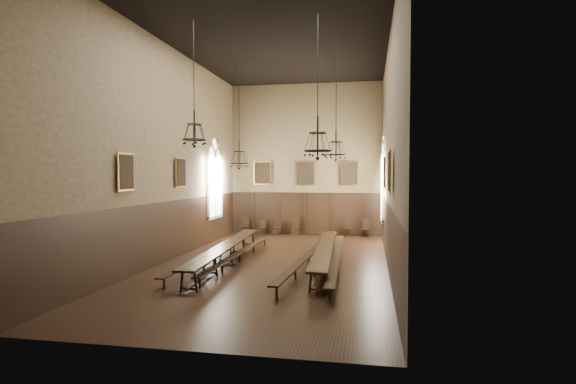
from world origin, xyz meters
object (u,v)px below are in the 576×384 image
(chandelier_back_left, at_px, (239,156))
(chandelier_back_right, at_px, (336,148))
(chair_2, at_px, (277,230))
(chair_7, at_px, (365,232))
(bench_left_outer, at_px, (214,256))
(bench_right_inner, at_px, (309,258))
(chandelier_front_right, at_px, (318,142))
(table_right, at_px, (325,256))
(bench_right_outer, at_px, (337,259))
(chair_1, at_px, (263,230))
(table_left, at_px, (226,254))
(chandelier_front_left, at_px, (194,132))
(bench_left_inner, at_px, (240,256))
(chair_0, at_px, (245,229))
(chair_3, at_px, (296,231))
(chair_6, at_px, (348,232))

(chandelier_back_left, relative_size, chandelier_back_right, 1.08)
(chair_2, distance_m, chair_7, 5.17)
(chandelier_back_left, bearing_deg, bench_left_outer, -94.69)
(bench_right_inner, bearing_deg, chandelier_front_right, -75.99)
(table_right, bearing_deg, bench_right_outer, -24.34)
(chair_1, bearing_deg, table_left, -99.79)
(bench_right_inner, xyz_separation_m, chandelier_front_left, (-3.74, -2.56, 4.82))
(bench_left_inner, relative_size, bench_right_outer, 0.88)
(chair_0, xyz_separation_m, chandelier_front_left, (1.28, -11.02, 4.82))
(table_right, relative_size, chandelier_back_right, 2.05)
(chair_1, relative_size, chandelier_front_right, 0.19)
(chair_2, relative_size, chair_3, 0.96)
(chandelier_back_left, bearing_deg, table_left, -83.46)
(table_right, distance_m, chandelier_back_left, 6.49)
(bench_right_outer, distance_m, chandelier_back_left, 6.95)
(table_right, height_order, bench_left_outer, table_right)
(bench_left_outer, bearing_deg, bench_right_inner, 1.34)
(table_right, relative_size, chair_6, 9.60)
(chair_0, distance_m, chandelier_front_left, 12.09)
(chandelier_back_right, xyz_separation_m, chandelier_front_right, (-0.28, -4.62, -0.08))
(chair_6, relative_size, chandelier_front_right, 0.21)
(table_left, relative_size, chair_0, 9.79)
(bench_left_inner, bearing_deg, bench_right_inner, -2.91)
(chair_2, xyz_separation_m, chandelier_front_left, (-0.69, -11.08, 4.84))
(table_left, distance_m, chair_0, 8.90)
(chandelier_back_right, bearing_deg, table_left, -149.67)
(chair_6, xyz_separation_m, chandelier_front_right, (-0.50, -10.86, 4.40))
(chandelier_front_right, bearing_deg, chandelier_back_right, 86.59)
(bench_right_outer, xyz_separation_m, chair_7, (1.03, 8.46, 0.00))
(chandelier_back_left, height_order, chandelier_back_right, same)
(bench_left_inner, distance_m, bench_right_inner, 2.91)
(bench_left_inner, relative_size, bench_right_inner, 0.87)
(table_right, height_order, chandelier_front_left, chandelier_front_left)
(bench_right_outer, height_order, chair_0, chair_0)
(table_left, relative_size, chair_3, 10.24)
(table_left, distance_m, bench_left_inner, 0.63)
(bench_right_inner, height_order, chair_2, chair_2)
(bench_left_outer, bearing_deg, chair_6, 59.36)
(bench_left_outer, xyz_separation_m, chair_2, (0.89, 8.62, 0.01))
(bench_right_outer, relative_size, chair_0, 10.52)
(chair_1, distance_m, chair_7, 6.09)
(chair_3, xyz_separation_m, chair_6, (3.06, -0.10, 0.01))
(bench_left_inner, xyz_separation_m, chair_1, (-1.07, 8.42, -0.00))
(bench_left_outer, bearing_deg, chandelier_front_left, -85.29)
(bench_right_inner, bearing_deg, chair_2, 109.69)
(table_right, xyz_separation_m, bench_left_inner, (-3.51, -0.05, -0.10))
(chandelier_front_right, bearing_deg, chair_0, 117.33)
(bench_right_inner, xyz_separation_m, bench_right_outer, (1.09, -0.02, -0.00))
(chair_6, height_order, chandelier_back_right, chandelier_back_right)
(bench_left_outer, height_order, chandelier_front_right, chandelier_front_right)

